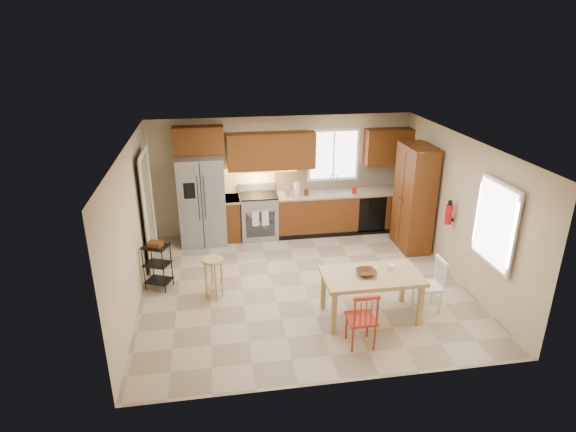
# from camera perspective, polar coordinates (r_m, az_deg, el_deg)

# --- Properties ---
(floor) EXTENTS (5.50, 5.50, 0.00)m
(floor) POSITION_cam_1_polar(r_m,az_deg,el_deg) (8.47, 1.87, -8.16)
(floor) COLOR tan
(floor) RESTS_ON ground
(ceiling) EXTENTS (5.50, 5.00, 0.02)m
(ceiling) POSITION_cam_1_polar(r_m,az_deg,el_deg) (7.55, 2.10, 8.54)
(ceiling) COLOR silver
(ceiling) RESTS_ON ground
(wall_back) EXTENTS (5.50, 0.02, 2.50)m
(wall_back) POSITION_cam_1_polar(r_m,az_deg,el_deg) (10.25, -0.69, 4.88)
(wall_back) COLOR #CCB793
(wall_back) RESTS_ON ground
(wall_front) EXTENTS (5.50, 0.02, 2.50)m
(wall_front) POSITION_cam_1_polar(r_m,az_deg,el_deg) (5.75, 6.79, -9.54)
(wall_front) COLOR #CCB793
(wall_front) RESTS_ON ground
(wall_left) EXTENTS (0.02, 5.00, 2.50)m
(wall_left) POSITION_cam_1_polar(r_m,az_deg,el_deg) (7.90, -18.00, -1.46)
(wall_left) COLOR #CCB793
(wall_left) RESTS_ON ground
(wall_right) EXTENTS (0.02, 5.00, 2.50)m
(wall_right) POSITION_cam_1_polar(r_m,az_deg,el_deg) (8.85, 19.75, 0.78)
(wall_right) COLOR #CCB793
(wall_right) RESTS_ON ground
(refrigerator) EXTENTS (0.92, 0.75, 1.82)m
(refrigerator) POSITION_cam_1_polar(r_m,az_deg,el_deg) (9.90, -10.14, 1.85)
(refrigerator) COLOR gray
(refrigerator) RESTS_ON floor
(range_stove) EXTENTS (0.76, 0.63, 0.92)m
(range_stove) POSITION_cam_1_polar(r_m,az_deg,el_deg) (10.15, -3.48, -0.06)
(range_stove) COLOR gray
(range_stove) RESTS_ON floor
(base_cabinet_narrow) EXTENTS (0.30, 0.60, 0.90)m
(base_cabinet_narrow) POSITION_cam_1_polar(r_m,az_deg,el_deg) (10.14, -6.58, -0.26)
(base_cabinet_narrow) COLOR #5D2B11
(base_cabinet_narrow) RESTS_ON floor
(base_cabinet_run) EXTENTS (2.92, 0.60, 0.90)m
(base_cabinet_run) POSITION_cam_1_polar(r_m,az_deg,el_deg) (10.49, 6.56, 0.51)
(base_cabinet_run) COLOR #5D2B11
(base_cabinet_run) RESTS_ON floor
(dishwasher) EXTENTS (0.60, 0.02, 0.78)m
(dishwasher) POSITION_cam_1_polar(r_m,az_deg,el_deg) (10.40, 9.95, 0.12)
(dishwasher) COLOR black
(dishwasher) RESTS_ON floor
(backsplash) EXTENTS (2.92, 0.03, 0.55)m
(backsplash) POSITION_cam_1_polar(r_m,az_deg,el_deg) (10.52, 6.31, 4.75)
(backsplash) COLOR beige
(backsplash) RESTS_ON wall_back
(upper_over_fridge) EXTENTS (1.00, 0.35, 0.55)m
(upper_over_fridge) POSITION_cam_1_polar(r_m,az_deg,el_deg) (9.77, -10.59, 8.82)
(upper_over_fridge) COLOR #5F340F
(upper_over_fridge) RESTS_ON wall_back
(upper_left_block) EXTENTS (1.80, 0.35, 0.75)m
(upper_left_block) POSITION_cam_1_polar(r_m,az_deg,el_deg) (9.90, -2.00, 7.71)
(upper_left_block) COLOR #5F340F
(upper_left_block) RESTS_ON wall_back
(upper_right_block) EXTENTS (1.00, 0.35, 0.75)m
(upper_right_block) POSITION_cam_1_polar(r_m,az_deg,el_deg) (10.50, 11.80, 8.07)
(upper_right_block) COLOR #5F340F
(upper_right_block) RESTS_ON wall_back
(window_back) EXTENTS (1.12, 0.04, 1.12)m
(window_back) POSITION_cam_1_polar(r_m,az_deg,el_deg) (10.34, 5.40, 7.23)
(window_back) COLOR white
(window_back) RESTS_ON wall_back
(sink) EXTENTS (0.62, 0.46, 0.16)m
(sink) POSITION_cam_1_polar(r_m,az_deg,el_deg) (10.30, 5.63, 2.58)
(sink) COLOR gray
(sink) RESTS_ON base_cabinet_run
(undercab_glow) EXTENTS (1.60, 0.30, 0.01)m
(undercab_glow) POSITION_cam_1_polar(r_m,az_deg,el_deg) (9.95, -3.67, 5.38)
(undercab_glow) COLOR #FFBF66
(undercab_glow) RESTS_ON wall_back
(soap_bottle) EXTENTS (0.09, 0.09, 0.19)m
(soap_bottle) POSITION_cam_1_polar(r_m,az_deg,el_deg) (10.27, 7.85, 3.21)
(soap_bottle) COLOR red
(soap_bottle) RESTS_ON base_cabinet_run
(paper_towel) EXTENTS (0.12, 0.12, 0.28)m
(paper_towel) POSITION_cam_1_polar(r_m,az_deg,el_deg) (10.02, 1.02, 3.22)
(paper_towel) COLOR silver
(paper_towel) RESTS_ON base_cabinet_run
(canister_steel) EXTENTS (0.11, 0.11, 0.18)m
(canister_steel) POSITION_cam_1_polar(r_m,az_deg,el_deg) (10.01, -0.11, 2.89)
(canister_steel) COLOR gray
(canister_steel) RESTS_ON base_cabinet_run
(canister_wood) EXTENTS (0.10, 0.10, 0.14)m
(canister_wood) POSITION_cam_1_polar(r_m,az_deg,el_deg) (10.05, 2.18, 2.84)
(canister_wood) COLOR #532D16
(canister_wood) RESTS_ON base_cabinet_run
(pantry) EXTENTS (0.50, 0.95, 2.10)m
(pantry) POSITION_cam_1_polar(r_m,az_deg,el_deg) (9.78, 14.71, 2.07)
(pantry) COLOR #5D2B11
(pantry) RESTS_ON floor
(fire_extinguisher) EXTENTS (0.12, 0.12, 0.36)m
(fire_extinguisher) POSITION_cam_1_polar(r_m,az_deg,el_deg) (8.96, 18.51, 0.18)
(fire_extinguisher) COLOR red
(fire_extinguisher) RESTS_ON wall_right
(window_right) EXTENTS (0.04, 1.02, 1.32)m
(window_right) POSITION_cam_1_polar(r_m,az_deg,el_deg) (7.83, 23.35, -0.86)
(window_right) COLOR white
(window_right) RESTS_ON wall_right
(doorway) EXTENTS (0.04, 0.95, 2.10)m
(doorway) POSITION_cam_1_polar(r_m,az_deg,el_deg) (9.16, -16.29, 0.57)
(doorway) COLOR #8C7A59
(doorway) RESTS_ON wall_left
(dining_table) EXTENTS (1.48, 0.84, 0.72)m
(dining_table) POSITION_cam_1_polar(r_m,az_deg,el_deg) (7.55, 9.74, -9.33)
(dining_table) COLOR tan
(dining_table) RESTS_ON floor
(chair_red) EXTENTS (0.41, 0.41, 0.87)m
(chair_red) POSITION_cam_1_polar(r_m,az_deg,el_deg) (6.90, 8.68, -11.83)
(chair_red) COLOR #A72919
(chair_red) RESTS_ON floor
(chair_white) EXTENTS (0.41, 0.41, 0.87)m
(chair_white) POSITION_cam_1_polar(r_m,az_deg,el_deg) (7.89, 16.27, -7.88)
(chair_white) COLOR silver
(chair_white) RESTS_ON floor
(table_bowl) EXTENTS (0.30, 0.30, 0.07)m
(table_bowl) POSITION_cam_1_polar(r_m,az_deg,el_deg) (7.35, 9.23, -6.94)
(table_bowl) COLOR #532D16
(table_bowl) RESTS_ON dining_table
(table_jar) EXTENTS (0.10, 0.10, 0.12)m
(table_jar) POSITION_cam_1_polar(r_m,az_deg,el_deg) (7.54, 12.05, -6.11)
(table_jar) COLOR silver
(table_jar) RESTS_ON dining_table
(bar_stool) EXTENTS (0.40, 0.40, 0.71)m
(bar_stool) POSITION_cam_1_polar(r_m,az_deg,el_deg) (8.04, -8.78, -7.28)
(bar_stool) COLOR tan
(bar_stool) RESTS_ON floor
(utility_cart) EXTENTS (0.50, 0.46, 0.82)m
(utility_cart) POSITION_cam_1_polar(r_m,az_deg,el_deg) (8.49, -15.19, -5.76)
(utility_cart) COLOR black
(utility_cart) RESTS_ON floor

